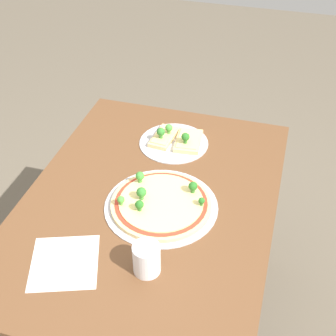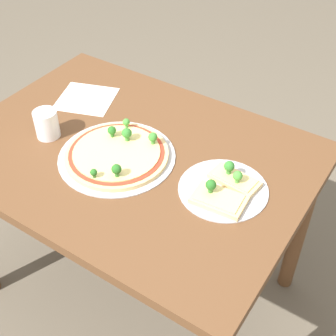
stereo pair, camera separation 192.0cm
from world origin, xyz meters
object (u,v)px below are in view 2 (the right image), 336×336
object	(u,v)px
pizza_tray_slice	(225,189)
dining_table	(132,174)
drinking_cup	(47,124)
pizza_tray_whole	(117,154)

from	to	relation	value
pizza_tray_slice	dining_table	bearing A→B (deg)	0.22
pizza_tray_slice	drinking_cup	size ratio (longest dim) A/B	2.80
dining_table	pizza_tray_slice	world-z (taller)	pizza_tray_slice
dining_table	pizza_tray_whole	size ratio (longest dim) A/B	3.06
drinking_cup	dining_table	bearing A→B (deg)	-163.17
dining_table	pizza_tray_slice	size ratio (longest dim) A/B	4.29
dining_table	drinking_cup	distance (m)	0.33
dining_table	drinking_cup	world-z (taller)	drinking_cup
dining_table	pizza_tray_slice	xyz separation A→B (m)	(-0.35, -0.00, 0.12)
pizza_tray_slice	pizza_tray_whole	bearing A→B (deg)	7.58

